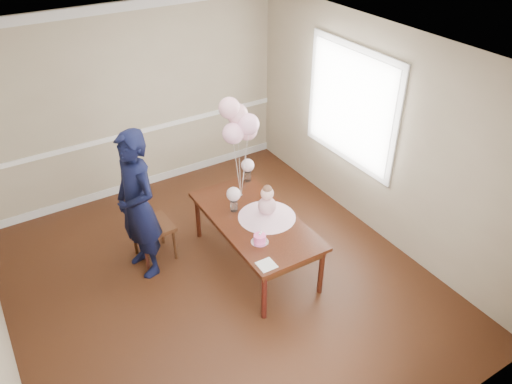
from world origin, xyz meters
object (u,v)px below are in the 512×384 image
(dining_table_top, at_px, (255,220))
(woman, at_px, (137,206))
(birthday_cake, at_px, (260,238))
(dining_chair_seat, at_px, (152,226))

(dining_table_top, distance_m, woman, 1.35)
(dining_table_top, distance_m, birthday_cake, 0.44)
(birthday_cake, distance_m, dining_chair_seat, 1.43)
(dining_chair_seat, bearing_deg, dining_table_top, -39.10)
(woman, bearing_deg, dining_chair_seat, 117.34)
(birthday_cake, xyz_separation_m, woman, (-0.99, 1.01, 0.20))
(dining_chair_seat, relative_size, woman, 0.25)
(dining_table_top, height_order, woman, woman)
(birthday_cake, bearing_deg, dining_chair_seat, 125.09)
(dining_table_top, bearing_deg, dining_chair_seat, 143.89)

